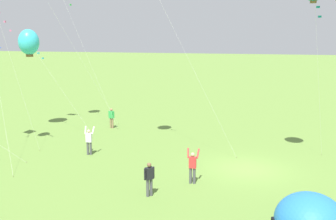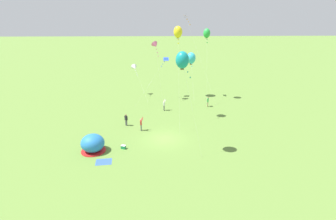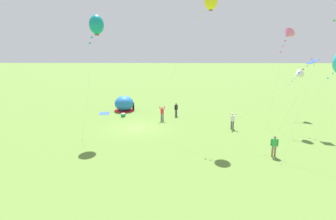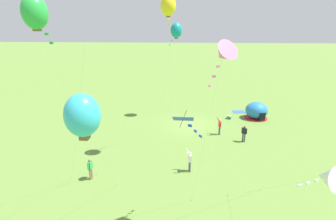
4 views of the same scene
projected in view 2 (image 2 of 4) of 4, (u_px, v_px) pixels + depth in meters
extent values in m
plane|color=olive|center=(164.00, 139.00, 33.39)|extent=(300.00, 300.00, 0.00)
ellipsoid|color=#2672BF|center=(93.00, 143.00, 30.13)|extent=(2.70, 2.60, 2.10)
cylinder|color=red|center=(94.00, 151.00, 30.48)|extent=(2.81, 2.81, 0.10)
cube|color=black|center=(92.00, 142.00, 31.40)|extent=(0.79, 0.40, 1.10)
cube|color=#3359A5|center=(104.00, 162.00, 28.30)|extent=(1.84, 1.49, 0.01)
cube|color=#1E8C4C|center=(123.00, 147.00, 30.98)|extent=(0.62, 0.53, 0.38)
cube|color=white|center=(123.00, 146.00, 30.90)|extent=(0.63, 0.54, 0.06)
cylinder|color=#4C4C51|center=(141.00, 127.00, 35.74)|extent=(0.15, 0.15, 0.88)
cylinder|color=#4C4C51|center=(141.00, 128.00, 35.56)|extent=(0.15, 0.15, 0.88)
cube|color=red|center=(141.00, 122.00, 35.39)|extent=(0.26, 0.39, 0.60)
sphere|color=tan|center=(141.00, 120.00, 35.24)|extent=(0.22, 0.22, 0.22)
cylinder|color=red|center=(142.00, 119.00, 35.49)|extent=(0.39, 0.17, 0.50)
cylinder|color=red|center=(142.00, 120.00, 34.99)|extent=(0.39, 0.13, 0.50)
cylinder|color=#8C7251|center=(208.00, 104.00, 44.57)|extent=(0.15, 0.15, 0.88)
cylinder|color=#8C7251|center=(208.00, 104.00, 44.76)|extent=(0.15, 0.15, 0.88)
cube|color=green|center=(208.00, 100.00, 44.41)|extent=(0.31, 0.42, 0.60)
sphere|color=#9E7051|center=(208.00, 98.00, 44.26)|extent=(0.22, 0.22, 0.22)
cylinder|color=green|center=(208.00, 100.00, 44.18)|extent=(0.09, 0.09, 0.58)
cylinder|color=green|center=(208.00, 100.00, 44.64)|extent=(0.09, 0.09, 0.58)
cylinder|color=#4C4C51|center=(164.00, 108.00, 43.01)|extent=(0.15, 0.15, 0.88)
cylinder|color=#4C4C51|center=(164.00, 108.00, 42.83)|extent=(0.15, 0.15, 0.88)
cube|color=white|center=(164.00, 104.00, 42.66)|extent=(0.29, 0.41, 0.60)
sphere|color=beige|center=(164.00, 101.00, 42.51)|extent=(0.22, 0.22, 0.22)
cylinder|color=white|center=(165.00, 100.00, 42.76)|extent=(0.39, 0.20, 0.50)
cylinder|color=white|center=(165.00, 101.00, 42.27)|extent=(0.38, 0.10, 0.50)
cylinder|color=#4C4C51|center=(127.00, 123.00, 37.11)|extent=(0.15, 0.15, 0.88)
cylinder|color=#4C4C51|center=(126.00, 123.00, 37.23)|extent=(0.15, 0.15, 0.88)
cube|color=black|center=(126.00, 118.00, 36.91)|extent=(0.44, 0.43, 0.60)
sphere|color=brown|center=(126.00, 115.00, 36.76)|extent=(0.22, 0.22, 0.22)
cylinder|color=black|center=(127.00, 118.00, 36.77)|extent=(0.09, 0.09, 0.58)
cylinder|color=black|center=(125.00, 117.00, 37.06)|extent=(0.09, 0.09, 0.58)
cylinder|color=silver|center=(151.00, 82.00, 46.28)|extent=(5.49, 5.25, 7.17)
cylinder|color=brown|center=(135.00, 106.00, 45.00)|extent=(0.03, 0.03, 0.06)
cube|color=blue|center=(166.00, 59.00, 47.55)|extent=(0.96, 0.86, 0.47)
cylinder|color=#332314|center=(166.00, 59.00, 47.54)|extent=(0.33, 0.31, 0.77)
cube|color=blue|center=(164.00, 62.00, 47.40)|extent=(0.21, 0.14, 0.12)
cube|color=blue|center=(163.00, 64.00, 47.28)|extent=(0.15, 0.20, 0.12)
cube|color=blue|center=(161.00, 66.00, 47.17)|extent=(0.16, 0.20, 0.12)
cylinder|color=silver|center=(193.00, 81.00, 46.67)|extent=(0.24, 5.15, 7.29)
cylinder|color=brown|center=(194.00, 105.00, 45.54)|extent=(0.03, 0.03, 0.06)
ellipsoid|color=#33B7D1|center=(191.00, 58.00, 47.79)|extent=(1.65, 1.65, 2.05)
cube|color=brown|center=(191.00, 64.00, 48.15)|extent=(0.41, 0.41, 0.30)
cube|color=#33B7D1|center=(191.00, 61.00, 47.55)|extent=(0.21, 0.13, 0.12)
cube|color=#33B7D1|center=(192.00, 64.00, 47.35)|extent=(0.21, 0.12, 0.12)
cube|color=#33B7D1|center=(192.00, 66.00, 47.15)|extent=(0.21, 0.08, 0.12)
cylinder|color=silver|center=(179.00, 83.00, 35.05)|extent=(0.04, 6.54, 12.63)
cylinder|color=brown|center=(180.00, 136.00, 34.21)|extent=(0.03, 0.03, 0.06)
ellipsoid|color=yellow|center=(178.00, 32.00, 35.88)|extent=(1.20, 1.20, 1.60)
cube|color=brown|center=(178.00, 38.00, 36.15)|extent=(0.30, 0.30, 0.22)
cube|color=yellow|center=(178.00, 36.00, 35.67)|extent=(0.21, 0.09, 0.12)
cube|color=yellow|center=(178.00, 40.00, 35.49)|extent=(0.21, 0.13, 0.12)
cube|color=yellow|center=(178.00, 43.00, 35.32)|extent=(0.21, 0.12, 0.12)
cylinder|color=silver|center=(193.00, 111.00, 27.97)|extent=(2.31, 1.36, 10.61)
cylinder|color=brown|center=(202.00, 157.00, 29.23)|extent=(0.03, 0.03, 0.06)
ellipsoid|color=teal|center=(182.00, 60.00, 26.70)|extent=(1.37, 1.37, 1.77)
cube|color=brown|center=(182.00, 68.00, 27.00)|extent=(0.34, 0.34, 0.25)
cube|color=teal|center=(185.00, 66.00, 26.76)|extent=(0.13, 0.21, 0.12)
cube|color=teal|center=(188.00, 72.00, 26.82)|extent=(0.12, 0.21, 0.12)
cube|color=teal|center=(190.00, 77.00, 26.87)|extent=(0.15, 0.20, 0.12)
cylinder|color=silver|center=(201.00, 61.00, 44.99)|extent=(5.17, 5.86, 14.53)
cylinder|color=brown|center=(217.00, 106.00, 44.88)|extent=(0.03, 0.03, 0.06)
cube|color=orange|center=(185.00, 16.00, 45.10)|extent=(0.82, 0.87, 0.33)
cylinder|color=#332314|center=(185.00, 16.00, 45.09)|extent=(0.19, 0.22, 0.63)
cube|color=orange|center=(187.00, 19.00, 44.99)|extent=(0.21, 0.14, 0.12)
cube|color=orange|center=(189.00, 22.00, 44.90)|extent=(0.15, 0.20, 0.12)
cube|color=orange|center=(190.00, 25.00, 44.81)|extent=(0.19, 0.17, 0.12)
cylinder|color=silver|center=(159.00, 75.00, 45.63)|extent=(1.24, 1.88, 9.87)
cylinder|color=brown|center=(163.00, 103.00, 46.50)|extent=(0.03, 0.03, 0.06)
cone|color=pink|center=(155.00, 45.00, 44.75)|extent=(1.65, 1.70, 1.36)
cube|color=pink|center=(156.00, 49.00, 44.72)|extent=(0.20, 0.16, 0.12)
cube|color=pink|center=(157.00, 53.00, 44.69)|extent=(0.21, 0.10, 0.12)
cube|color=pink|center=(158.00, 56.00, 44.67)|extent=(0.17, 0.20, 0.12)
cylinder|color=silver|center=(207.00, 70.00, 44.55)|extent=(0.21, 5.13, 11.77)
cylinder|color=brown|center=(207.00, 108.00, 44.21)|extent=(0.03, 0.03, 0.06)
ellipsoid|color=green|center=(207.00, 33.00, 44.88)|extent=(1.19, 1.19, 1.60)
cube|color=brown|center=(207.00, 38.00, 45.14)|extent=(0.30, 0.30, 0.21)
cube|color=green|center=(207.00, 37.00, 44.68)|extent=(0.20, 0.07, 0.12)
cube|color=green|center=(207.00, 40.00, 44.52)|extent=(0.21, 0.09, 0.12)
cube|color=green|center=(207.00, 43.00, 44.36)|extent=(0.20, 0.07, 0.12)
cylinder|color=silver|center=(141.00, 85.00, 47.60)|extent=(2.82, 5.91, 5.33)
cylinder|color=brown|center=(149.00, 104.00, 45.80)|extent=(0.03, 0.03, 0.06)
cone|color=white|center=(135.00, 68.00, 49.38)|extent=(1.54, 1.57, 1.36)
cube|color=white|center=(135.00, 70.00, 49.16)|extent=(0.20, 0.15, 0.12)
cube|color=white|center=(136.00, 73.00, 48.98)|extent=(0.20, 0.15, 0.12)
cube|color=white|center=(137.00, 75.00, 48.79)|extent=(0.21, 0.12, 0.12)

